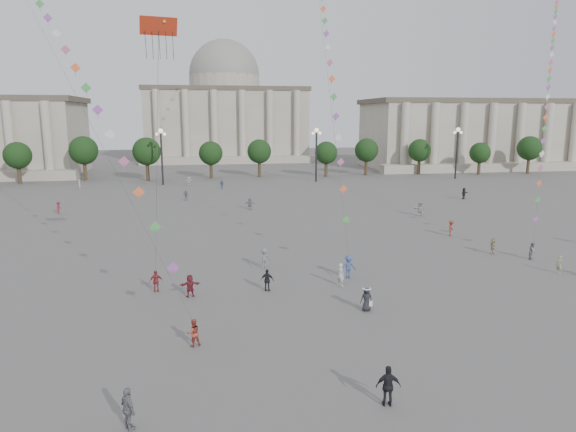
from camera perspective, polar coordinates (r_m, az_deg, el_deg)
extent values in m
plane|color=#4F4C4A|center=(33.65, 4.23, -11.55)|extent=(360.00, 360.00, 0.00)
cube|color=#9C9583|center=(150.00, 24.12, 8.20)|extent=(80.00, 22.00, 16.00)
cube|color=#50473A|center=(149.96, 24.38, 11.47)|extent=(81.60, 22.44, 1.20)
cube|color=#9C9583|center=(139.76, 26.82, 4.96)|extent=(84.00, 4.00, 2.00)
cube|color=#9C9583|center=(160.36, -6.94, 9.90)|extent=(46.00, 30.00, 20.00)
cube|color=#50473A|center=(160.52, -7.03, 13.69)|extent=(46.92, 30.60, 1.20)
cube|color=#9C9583|center=(143.85, -6.54, 6.20)|extent=(48.30, 4.00, 2.00)
cylinder|color=#9C9583|center=(160.62, -7.05, 14.36)|extent=(21.00, 21.00, 5.00)
sphere|color=gray|center=(160.79, -7.07, 15.25)|extent=(21.00, 21.00, 21.00)
cylinder|color=#332719|center=(114.06, -27.15, 4.20)|extent=(0.70, 0.70, 3.52)
sphere|color=black|center=(113.76, -27.31, 6.04)|extent=(5.12, 5.12, 5.12)
cylinder|color=#332719|center=(111.02, -21.23, 4.51)|extent=(0.70, 0.70, 3.52)
sphere|color=black|center=(110.72, -21.36, 6.41)|extent=(5.12, 5.12, 5.12)
cylinder|color=#332719|center=(109.23, -15.04, 4.79)|extent=(0.70, 0.70, 3.52)
sphere|color=black|center=(108.92, -15.13, 6.71)|extent=(5.12, 5.12, 5.12)
cylinder|color=#332719|center=(108.74, -8.71, 5.01)|extent=(0.70, 0.70, 3.52)
sphere|color=black|center=(108.42, -8.77, 6.95)|extent=(5.12, 5.12, 5.12)
cylinder|color=#332719|center=(109.57, -2.40, 5.17)|extent=(0.70, 0.70, 3.52)
sphere|color=black|center=(109.25, -2.42, 7.09)|extent=(5.12, 5.12, 5.12)
cylinder|color=#332719|center=(111.69, 3.75, 5.27)|extent=(0.70, 0.70, 3.52)
sphere|color=black|center=(111.38, 3.77, 7.15)|extent=(5.12, 5.12, 5.12)
cylinder|color=#332719|center=(115.02, 9.60, 5.31)|extent=(0.70, 0.70, 3.52)
sphere|color=black|center=(114.73, 9.66, 7.14)|extent=(5.12, 5.12, 5.12)
cylinder|color=#332719|center=(119.48, 15.07, 5.29)|extent=(0.70, 0.70, 3.52)
sphere|color=black|center=(119.19, 15.16, 7.05)|extent=(5.12, 5.12, 5.12)
cylinder|color=#332719|center=(124.93, 20.11, 5.23)|extent=(0.70, 0.70, 3.52)
sphere|color=black|center=(124.66, 20.22, 6.92)|extent=(5.12, 5.12, 5.12)
cylinder|color=#332719|center=(131.26, 24.69, 5.15)|extent=(0.70, 0.70, 3.52)
sphere|color=black|center=(131.00, 24.82, 6.75)|extent=(5.12, 5.12, 5.12)
cylinder|color=#262628|center=(100.74, -13.84, 6.20)|extent=(0.36, 0.36, 10.00)
sphere|color=#FFE5B2|center=(100.47, -13.98, 9.16)|extent=(0.90, 0.90, 0.90)
sphere|color=#FFE5B2|center=(100.54, -14.36, 8.80)|extent=(0.60, 0.60, 0.60)
sphere|color=#FFE5B2|center=(100.44, -13.56, 8.83)|extent=(0.60, 0.60, 0.60)
cylinder|color=#262628|center=(102.96, 3.16, 6.60)|extent=(0.36, 0.36, 10.00)
sphere|color=#FFE5B2|center=(102.69, 3.19, 9.50)|extent=(0.90, 0.90, 0.90)
sphere|color=#FFE5B2|center=(102.56, 2.80, 9.16)|extent=(0.60, 0.60, 0.60)
sphere|color=#FFE5B2|center=(102.87, 3.57, 9.16)|extent=(0.60, 0.60, 0.60)
cylinder|color=#262628|center=(113.37, 18.22, 6.48)|extent=(0.36, 0.36, 10.00)
sphere|color=#FFE5B2|center=(113.13, 18.38, 9.10)|extent=(0.90, 0.90, 0.90)
sphere|color=#FFE5B2|center=(112.82, 18.04, 8.81)|extent=(0.60, 0.60, 0.60)
sphere|color=#FFE5B2|center=(113.47, 18.67, 8.78)|extent=(0.60, 0.60, 0.60)
imported|color=#395B80|center=(93.53, -7.38, 3.47)|extent=(0.96, 0.57, 1.54)
imported|color=silver|center=(98.92, -10.94, 3.82)|extent=(1.65, 1.11, 1.71)
imported|color=slate|center=(44.25, -2.64, -4.73)|extent=(1.24, 0.82, 1.80)
imported|color=#AFAEAB|center=(69.57, 14.43, 0.73)|extent=(1.72, 0.85, 1.78)
imported|color=maroon|center=(58.87, 17.67, -1.31)|extent=(1.21, 1.27, 1.73)
imported|color=black|center=(86.01, 18.97, 2.40)|extent=(1.67, 1.37, 1.79)
imported|color=beige|center=(98.75, -22.15, 3.24)|extent=(0.65, 0.79, 1.87)
imported|color=slate|center=(72.41, -4.25, 1.36)|extent=(1.54, 0.92, 1.58)
imported|color=beige|center=(40.01, 5.87, -6.49)|extent=(0.71, 0.79, 1.80)
imported|color=slate|center=(81.35, -11.27, 2.28)|extent=(1.06, 0.70, 1.67)
imported|color=maroon|center=(75.52, -24.11, 0.87)|extent=(0.77, 1.17, 1.70)
imported|color=tan|center=(52.61, 21.80, -3.10)|extent=(1.11, 1.49, 1.56)
imported|color=tan|center=(48.49, 27.91, -4.80)|extent=(0.48, 0.62, 1.51)
imported|color=maroon|center=(39.73, -14.44, -7.03)|extent=(1.01, 0.51, 1.66)
imported|color=black|center=(38.69, -2.31, -7.14)|extent=(1.07, 0.70, 1.69)
imported|color=maroon|center=(38.16, -10.83, -7.62)|extent=(1.60, 0.72, 1.66)
imported|color=slate|center=(23.73, -17.34, -19.78)|extent=(0.98, 1.18, 1.88)
imported|color=black|center=(24.74, 11.08, -18.05)|extent=(1.19, 0.65, 1.92)
imported|color=#983729|center=(30.38, -10.46, -12.64)|extent=(0.92, 0.80, 1.61)
imported|color=#384A7E|center=(41.88, 6.76, -5.62)|extent=(1.37, 0.98, 1.92)
imported|color=slate|center=(52.06, 25.53, -3.53)|extent=(0.98, 0.95, 1.59)
imported|color=black|center=(35.30, 8.71, -9.10)|extent=(0.85, 0.59, 1.67)
cone|color=white|center=(35.04, 8.75, -7.89)|extent=(0.52, 0.52, 0.14)
cylinder|color=white|center=(35.06, 8.75, -7.99)|extent=(0.60, 0.60, 0.02)
cube|color=white|center=(35.34, 9.17, -9.58)|extent=(0.22, 0.10, 0.35)
cube|color=#A92812|center=(33.56, -14.19, 19.78)|extent=(2.26, 0.94, 1.02)
cube|color=green|center=(33.58, -14.85, 20.17)|extent=(0.38, 0.26, 0.34)
cube|color=#1C3F9B|center=(33.54, -13.58, 20.24)|extent=(0.38, 0.26, 0.34)
sphere|color=gold|center=(33.54, -14.86, 20.19)|extent=(0.20, 0.20, 0.20)
sphere|color=gold|center=(33.50, -13.59, 20.26)|extent=(0.20, 0.20, 0.20)
cylinder|color=#3F3F3F|center=(35.62, -14.36, 5.84)|extent=(0.02, 0.02, 17.28)
cylinder|color=#3F3F3F|center=(55.77, -26.02, 18.78)|extent=(0.02, 0.02, 70.09)
cube|color=#A059B2|center=(31.21, -12.65, -5.66)|extent=(0.76, 0.25, 0.76)
cube|color=#4DA853|center=(32.74, -14.55, -1.21)|extent=(0.76, 0.25, 0.76)
cube|color=#F86C3A|center=(34.51, -16.25, 2.55)|extent=(0.76, 0.25, 0.76)
cube|color=#C0658D|center=(36.45, -17.78, 5.79)|extent=(0.76, 0.25, 0.76)
cube|color=white|center=(38.51, -19.15, 8.58)|extent=(0.76, 0.25, 0.76)
cube|color=#A059B2|center=(40.68, -20.39, 11.00)|extent=(0.76, 0.25, 0.76)
cube|color=#4DA853|center=(42.93, -21.52, 13.11)|extent=(0.76, 0.25, 0.76)
cube|color=#F86C3A|center=(45.24, -22.55, 14.96)|extent=(0.76, 0.25, 0.76)
cube|color=#C0658D|center=(47.60, -23.49, 16.59)|extent=(0.76, 0.25, 0.76)
cube|color=white|center=(50.00, -24.35, 18.03)|extent=(0.76, 0.25, 0.76)
cube|color=#A059B2|center=(52.44, -25.14, 19.31)|extent=(0.76, 0.25, 0.76)
cube|color=#4DA853|center=(54.91, -25.87, 20.45)|extent=(0.76, 0.25, 0.76)
cylinder|color=#3F3F3F|center=(70.09, 3.60, 21.89)|extent=(0.02, 0.02, 75.92)
cube|color=#4DA853|center=(43.03, 6.47, -0.44)|extent=(0.76, 0.25, 0.76)
cube|color=#F86C3A|center=(44.66, 6.17, 3.01)|extent=(0.76, 0.25, 0.76)
cube|color=#C0658D|center=(46.45, 5.88, 6.00)|extent=(0.76, 0.25, 0.76)
cube|color=white|center=(48.36, 5.61, 8.63)|extent=(0.76, 0.25, 0.76)
cube|color=#A059B2|center=(50.36, 5.35, 10.97)|extent=(0.76, 0.25, 0.76)
cube|color=#4DA853|center=(52.45, 5.11, 13.06)|extent=(0.76, 0.25, 0.76)
cube|color=#F86C3A|center=(54.59, 4.89, 14.94)|extent=(0.76, 0.25, 0.76)
cube|color=#C0658D|center=(56.79, 4.68, 16.64)|extent=(0.76, 0.25, 0.76)
cube|color=white|center=(59.02, 4.48, 18.17)|extent=(0.76, 0.25, 0.76)
cube|color=#A059B2|center=(61.30, 4.29, 19.57)|extent=(0.76, 0.25, 0.76)
cube|color=#4DA853|center=(63.60, 4.11, 20.84)|extent=(0.76, 0.25, 0.76)
cube|color=#F86C3A|center=(65.93, 3.94, 22.00)|extent=(0.76, 0.25, 0.76)
cylinder|color=#3F3F3F|center=(73.70, 26.99, 12.94)|extent=(0.02, 0.02, 55.27)
cube|color=#A059B2|center=(53.25, 25.80, -0.34)|extent=(0.76, 0.25, 0.76)
cube|color=#4DA853|center=(54.74, 25.97, 1.57)|extent=(0.76, 0.25, 0.76)
cube|color=#F86C3A|center=(56.31, 26.12, 3.27)|extent=(0.76, 0.25, 0.76)
cube|color=#C0658D|center=(57.92, 26.25, 4.80)|extent=(0.76, 0.25, 0.76)
cube|color=white|center=(59.59, 26.38, 6.20)|extent=(0.76, 0.25, 0.76)
cube|color=#A059B2|center=(61.28, 26.49, 7.48)|extent=(0.76, 0.25, 0.76)
cube|color=#4DA853|center=(63.01, 26.60, 8.67)|extent=(0.76, 0.25, 0.76)
cube|color=#F86C3A|center=(64.76, 26.70, 9.77)|extent=(0.76, 0.25, 0.76)
cube|color=#C0658D|center=(66.54, 26.79, 10.79)|extent=(0.76, 0.25, 0.76)
cube|color=white|center=(68.33, 26.88, 11.74)|extent=(0.76, 0.25, 0.76)
cube|color=#A059B2|center=(70.15, 26.96, 12.63)|extent=(0.76, 0.25, 0.76)
cube|color=#4DA853|center=(71.97, 27.04, 13.46)|extent=(0.76, 0.25, 0.76)
cube|color=#F86C3A|center=(73.81, 27.11, 14.24)|extent=(0.76, 0.25, 0.76)
cube|color=#C0658D|center=(75.67, 27.18, 14.97)|extent=(0.76, 0.25, 0.76)
cube|color=white|center=(77.53, 27.24, 15.66)|extent=(0.76, 0.25, 0.76)
cube|color=#A059B2|center=(79.40, 27.31, 16.31)|extent=(0.76, 0.25, 0.76)
cube|color=#4DA853|center=(81.28, 27.37, 16.92)|extent=(0.76, 0.25, 0.76)
cube|color=#F86C3A|center=(83.17, 27.42, 17.49)|extent=(0.76, 0.25, 0.76)
cube|color=#C0658D|center=(85.07, 27.47, 18.04)|extent=(0.76, 0.25, 0.76)
cube|color=white|center=(86.97, 27.53, 18.55)|extent=(0.76, 0.25, 0.76)
cube|color=#A059B2|center=(88.88, 27.57, 19.04)|extent=(0.76, 0.25, 0.76)
cube|color=#4DA853|center=(90.79, 27.62, 19.51)|extent=(0.76, 0.25, 0.76)
cube|color=#F86C3A|center=(92.71, 27.66, 19.95)|extent=(0.76, 0.25, 0.76)
cube|color=#C0658D|center=(94.63, 27.71, 20.36)|extent=(0.76, 0.25, 0.76)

